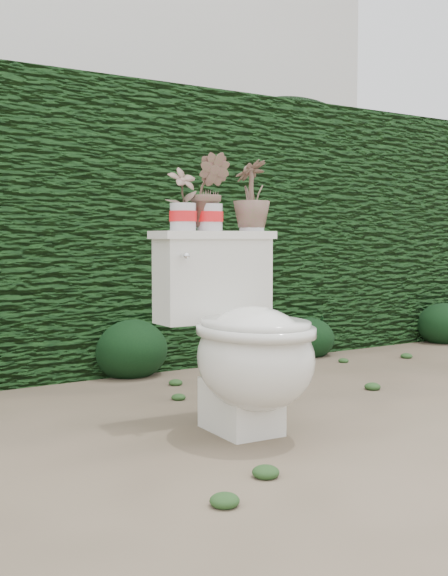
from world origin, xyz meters
TOP-DOWN VIEW (x-y plane):
  - ground at (0.00, 0.00)m, footprint 60.00×60.00m
  - hedge at (0.00, 1.60)m, footprint 8.00×1.00m
  - toilet at (-0.23, -0.18)m, footprint 0.51×0.70m
  - potted_plant_left at (-0.35, 0.07)m, footprint 0.13×0.09m
  - potted_plant_center at (-0.23, 0.06)m, footprint 0.21×0.21m
  - potted_plant_right at (-0.03, 0.05)m, footprint 0.21×0.21m
  - liriope_clump_2 at (-0.08, 1.13)m, footprint 0.42×0.42m
  - liriope_clump_3 at (1.16, 1.10)m, footprint 0.34×0.34m
  - liriope_clump_4 at (2.36, 1.00)m, footprint 0.39×0.39m

SIDE VIEW (x-z plane):
  - ground at x=0.00m, z-range 0.00..0.00m
  - liriope_clump_3 at x=1.16m, z-range 0.00..0.27m
  - liriope_clump_4 at x=2.36m, z-range 0.00..0.31m
  - liriope_clump_2 at x=-0.08m, z-range 0.00..0.34m
  - toilet at x=-0.23m, z-range -0.03..0.74m
  - hedge at x=0.00m, z-range 0.00..1.60m
  - potted_plant_left at x=-0.35m, z-range 0.78..1.02m
  - potted_plant_right at x=-0.03m, z-range 0.78..1.05m
  - potted_plant_center at x=-0.23m, z-range 0.78..1.07m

